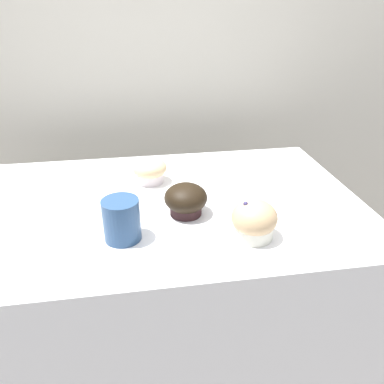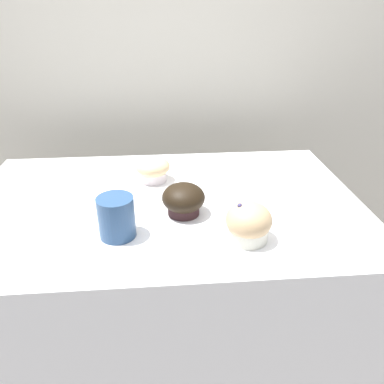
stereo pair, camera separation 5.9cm
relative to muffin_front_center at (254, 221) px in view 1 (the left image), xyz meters
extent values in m
cube|color=beige|center=(-0.17, 0.79, -0.03)|extent=(3.20, 0.10, 1.80)
cube|color=white|center=(-0.17, 0.19, -0.48)|extent=(1.00, 0.64, 0.89)
cylinder|color=silver|center=(0.00, 0.00, -0.02)|extent=(0.08, 0.08, 0.05)
ellipsoid|color=tan|center=(0.00, 0.00, 0.01)|extent=(0.10, 0.10, 0.08)
sphere|color=navy|center=(-0.02, 0.00, 0.04)|extent=(0.01, 0.01, 0.01)
cylinder|color=black|center=(-0.13, 0.12, -0.02)|extent=(0.08, 0.08, 0.04)
ellipsoid|color=black|center=(-0.13, 0.12, 0.00)|extent=(0.10, 0.10, 0.07)
cylinder|color=white|center=(-0.20, 0.31, -0.02)|extent=(0.07, 0.07, 0.04)
ellipsoid|color=#E0BD88|center=(-0.20, 0.31, 0.00)|extent=(0.10, 0.10, 0.05)
cylinder|color=navy|center=(-0.28, 0.04, 0.01)|extent=(0.08, 0.08, 0.09)
torus|color=navy|center=(-0.29, 0.09, 0.01)|extent=(0.02, 0.05, 0.04)
cylinder|color=black|center=(-0.28, 0.04, 0.05)|extent=(0.07, 0.07, 0.01)
camera|label=1|loc=(-0.24, -0.65, 0.42)|focal=35.00mm
camera|label=2|loc=(-0.18, -0.66, 0.42)|focal=35.00mm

